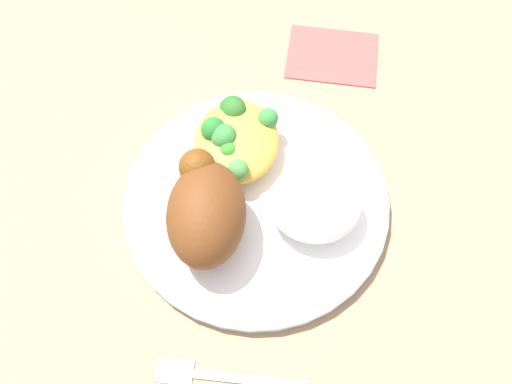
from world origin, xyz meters
name	(u,v)px	position (x,y,z in m)	size (l,w,h in m)	color
ground_plane	(256,204)	(0.00, 0.00, 0.00)	(2.00, 2.00, 0.00)	#95785C
plate	(256,200)	(0.00, 0.00, 0.01)	(0.28, 0.28, 0.02)	white
roasted_chicken	(206,211)	(-0.04, 0.05, 0.06)	(0.12, 0.08, 0.08)	brown
rice_pile	(315,204)	(-0.02, -0.06, 0.04)	(0.08, 0.09, 0.04)	white
mac_cheese_with_broccoli	(235,137)	(0.06, 0.02, 0.04)	(0.11, 0.09, 0.04)	gold
fork	(223,377)	(-0.18, 0.02, 0.00)	(0.02, 0.14, 0.01)	#B2B2B7
napkin	(332,55)	(0.21, -0.08, 0.00)	(0.09, 0.11, 0.00)	#DB4C47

